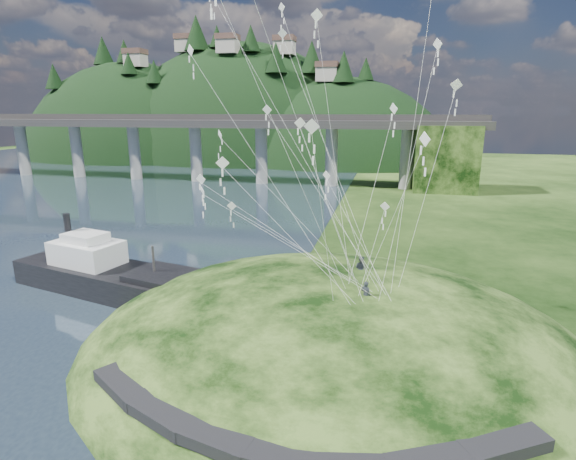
# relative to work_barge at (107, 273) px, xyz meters

# --- Properties ---
(ground) EXTENTS (320.00, 320.00, 0.00)m
(ground) POSITION_rel_work_barge_xyz_m (12.87, -7.30, -1.68)
(ground) COLOR black
(ground) RESTS_ON ground
(grass_hill) EXTENTS (36.00, 32.00, 13.00)m
(grass_hill) POSITION_rel_work_barge_xyz_m (20.87, -5.30, -3.18)
(grass_hill) COLOR black
(grass_hill) RESTS_ON ground
(footpath) EXTENTS (22.29, 5.84, 0.83)m
(footpath) POSITION_rel_work_barge_xyz_m (20.33, -17.04, 0.41)
(footpath) COLOR black
(footpath) RESTS_ON ground
(bridge) EXTENTS (160.00, 11.00, 15.00)m
(bridge) POSITION_rel_work_barge_xyz_m (-13.59, 62.77, 8.03)
(bridge) COLOR #2D2B2B
(bridge) RESTS_ON ground
(far_ridge) EXTENTS (153.00, 70.00, 94.50)m
(far_ridge) POSITION_rel_work_barge_xyz_m (-30.71, 114.88, -9.11)
(far_ridge) COLOR black
(far_ridge) RESTS_ON ground
(work_barge) EXTENTS (19.81, 9.46, 6.69)m
(work_barge) POSITION_rel_work_barge_xyz_m (0.00, 0.00, 0.00)
(work_barge) COLOR black
(work_barge) RESTS_ON ground
(wooden_dock) EXTENTS (16.25, 5.47, 1.15)m
(wooden_dock) POSITION_rel_work_barge_xyz_m (5.30, 0.68, -1.17)
(wooden_dock) COLOR #322014
(wooden_dock) RESTS_ON ground
(kite_flyers) EXTENTS (1.54, 5.54, 1.82)m
(kite_flyers) POSITION_rel_work_barge_xyz_m (22.69, -4.18, 4.11)
(kite_flyers) COLOR #242830
(kite_flyers) RESTS_ON ground
(kite_swarm) EXTENTS (18.70, 17.64, 21.55)m
(kite_swarm) POSITION_rel_work_barge_xyz_m (17.33, -2.29, 14.78)
(kite_swarm) COLOR silver
(kite_swarm) RESTS_ON ground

